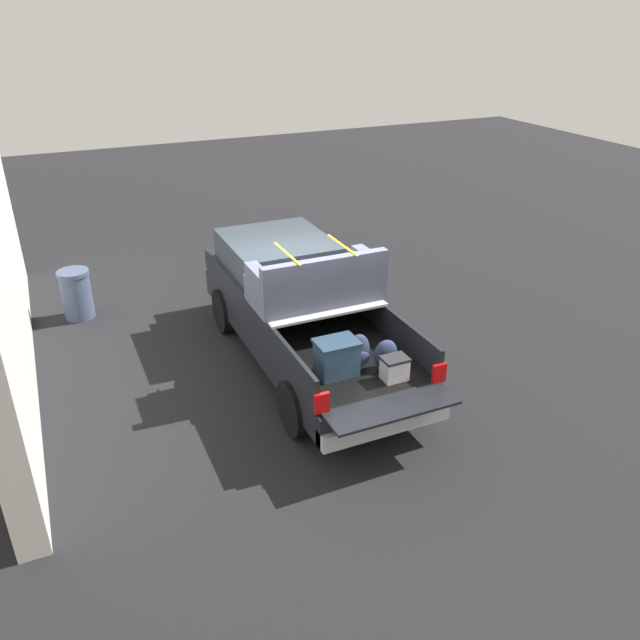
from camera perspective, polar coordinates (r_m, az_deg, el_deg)
name	(u,v)px	position (r m, az deg, el deg)	size (l,w,h in m)	color
ground_plane	(306,363)	(10.97, -1.29, -3.86)	(40.00, 40.00, 0.00)	black
pickup_truck	(297,304)	(10.80, -2.07, 1.44)	(6.05, 2.06, 2.23)	black
trash_can	(77,294)	(13.20, -21.03, 2.19)	(0.60, 0.60, 0.98)	#3F4C66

